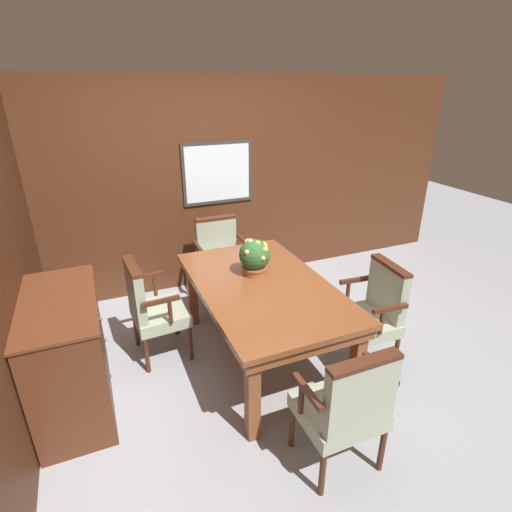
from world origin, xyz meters
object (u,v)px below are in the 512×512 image
(dining_table, at_px, (263,293))
(chair_right_near, at_px, (373,310))
(chair_head_near, at_px, (346,405))
(potted_plant, at_px, (255,257))
(chair_head_far, at_px, (220,255))
(chair_left_far, at_px, (151,306))
(sideboard_cabinet, at_px, (69,355))

(dining_table, relative_size, chair_right_near, 1.92)
(chair_head_near, height_order, potted_plant, potted_plant)
(potted_plant, bearing_deg, chair_head_near, -90.04)
(chair_right_near, xyz_separation_m, chair_head_far, (-0.86, 1.67, 0.00))
(chair_head_near, distance_m, chair_left_far, 1.92)
(chair_right_near, distance_m, chair_head_far, 1.88)
(dining_table, relative_size, chair_head_far, 1.92)
(chair_head_near, xyz_separation_m, potted_plant, (0.00, 1.46, 0.41))
(chair_right_near, relative_size, chair_left_far, 1.00)
(chair_right_near, relative_size, sideboard_cabinet, 0.86)
(dining_table, xyz_separation_m, potted_plant, (0.01, 0.21, 0.26))
(dining_table, bearing_deg, sideboard_cabinet, 178.58)
(chair_head_far, bearing_deg, chair_head_near, -89.30)
(potted_plant, height_order, sideboard_cabinet, potted_plant)
(chair_head_near, relative_size, chair_head_far, 1.00)
(dining_table, bearing_deg, potted_plant, 86.93)
(chair_head_far, relative_size, potted_plant, 2.79)
(sideboard_cabinet, bearing_deg, chair_head_far, 37.43)
(chair_head_far, bearing_deg, chair_right_near, -61.73)
(chair_right_near, distance_m, chair_head_near, 1.22)
(chair_left_far, height_order, sideboard_cabinet, chair_left_far)
(chair_right_near, xyz_separation_m, potted_plant, (-0.87, 0.61, 0.41))
(chair_right_near, distance_m, potted_plant, 1.14)
(dining_table, height_order, potted_plant, potted_plant)
(chair_head_near, height_order, chair_head_far, same)
(chair_left_far, bearing_deg, potted_plant, -107.79)
(potted_plant, bearing_deg, chair_left_far, 166.01)
(dining_table, bearing_deg, chair_head_far, 89.04)
(chair_head_far, height_order, potted_plant, potted_plant)
(chair_right_near, bearing_deg, chair_head_near, -40.95)
(chair_head_near, bearing_deg, potted_plant, -89.88)
(chair_head_far, distance_m, chair_left_far, 1.24)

